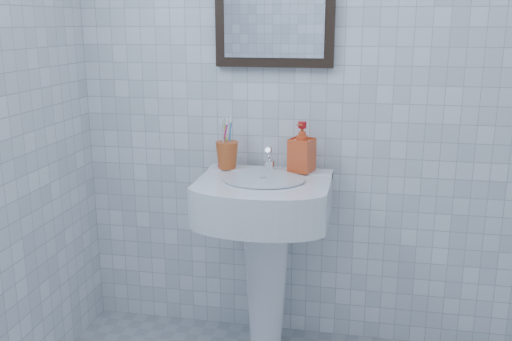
# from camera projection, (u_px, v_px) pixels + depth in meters

# --- Properties ---
(wall_back) EXTENTS (2.20, 0.02, 2.50)m
(wall_back) POSITION_uv_depth(u_px,v_px,m) (328.00, 65.00, 2.39)
(wall_back) COLOR white
(wall_back) RESTS_ON ground
(washbasin) EXTENTS (0.53, 0.39, 0.82)m
(washbasin) POSITION_uv_depth(u_px,v_px,m) (265.00, 236.00, 2.40)
(washbasin) COLOR white
(washbasin) RESTS_ON ground
(faucet) EXTENTS (0.04, 0.10, 0.11)m
(faucet) POSITION_uv_depth(u_px,v_px,m) (270.00, 161.00, 2.41)
(faucet) COLOR white
(faucet) RESTS_ON washbasin
(toothbrush_cup) EXTENTS (0.11, 0.11, 0.12)m
(toothbrush_cup) POSITION_uv_depth(u_px,v_px,m) (227.00, 155.00, 2.45)
(toothbrush_cup) COLOR #C55121
(toothbrush_cup) RESTS_ON washbasin
(soap_dispenser) EXTENTS (0.12, 0.12, 0.21)m
(soap_dispenser) POSITION_uv_depth(u_px,v_px,m) (302.00, 147.00, 2.39)
(soap_dispenser) COLOR red
(soap_dispenser) RESTS_ON washbasin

